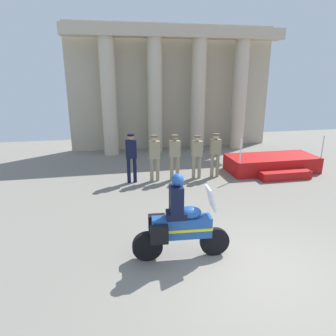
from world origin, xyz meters
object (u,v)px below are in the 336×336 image
Objects in this scene: officer_in_row_0 at (131,154)px; reviewing_stand at (272,164)px; officer_in_row_2 at (175,154)px; officer_in_row_4 at (215,152)px; officer_in_row_1 at (155,154)px; motorcycle_with_rider at (178,224)px; officer_in_row_3 at (197,153)px.

reviewing_stand is at bearing -176.48° from officer_in_row_0.
officer_in_row_0 is 1.58m from officer_in_row_2.
reviewing_stand is 2.12× the size of officer_in_row_4.
officer_in_row_0 is at bearing 1.71° from officer_in_row_1.
reviewing_stand is 2.60m from officer_in_row_4.
reviewing_stand is at bearing -174.51° from officer_in_row_4.
officer_in_row_4 is at bearing -177.97° from officer_in_row_1.
officer_in_row_2 is 1.57m from officer_in_row_4.
motorcycle_with_rider is (-0.29, -4.96, -0.21)m from officer_in_row_1.
reviewing_stand is 5.69m from officer_in_row_0.
officer_in_row_0 is at bearing -178.45° from reviewing_stand.
officer_in_row_0 is at bearing 100.30° from motorcycle_with_rider.
motorcycle_with_rider is (-5.10, -5.11, 0.49)m from reviewing_stand.
motorcycle_with_rider reaches higher than reviewing_stand.
motorcycle_with_rider is at bearing 64.29° from officer_in_row_4.
officer_in_row_1 is at bearing -178.29° from officer_in_row_0.
officer_in_row_3 is 0.73m from officer_in_row_4.
officer_in_row_4 is 5.60m from motorcycle_with_rider.
officer_in_row_4 is at bearing -177.56° from officer_in_row_2.
officer_in_row_4 is (0.73, 0.02, 0.02)m from officer_in_row_3.
officer_in_row_1 is 2.31m from officer_in_row_4.
motorcycle_with_rider is (-1.04, -4.95, -0.21)m from officer_in_row_2.
officer_in_row_2 is at bearing -178.55° from officer_in_row_0.
officer_in_row_0 is 1.05× the size of officer_in_row_2.
officer_in_row_2 is 0.84m from officer_in_row_3.
motorcycle_with_rider reaches higher than officer_in_row_0.
motorcycle_with_rider reaches higher than officer_in_row_2.
officer_in_row_0 reaches higher than officer_in_row_1.
officer_in_row_4 reaches higher than reviewing_stand.
reviewing_stand is 2.08× the size of officer_in_row_1.
officer_in_row_0 is 1.04× the size of officer_in_row_1.
officer_in_row_3 is (0.84, -0.00, -0.03)m from officer_in_row_2.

